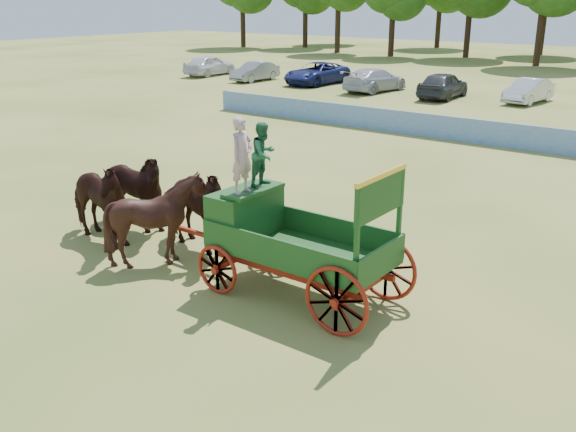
{
  "coord_description": "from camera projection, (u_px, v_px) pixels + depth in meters",
  "views": [
    {
      "loc": [
        10.65,
        -8.65,
        6.03
      ],
      "look_at": [
        2.35,
        2.35,
        1.3
      ],
      "focal_mm": 40.0,
      "sensor_mm": 36.0,
      "label": 1
    }
  ],
  "objects": [
    {
      "name": "ground",
      "position": [
        143.0,
        277.0,
        14.55
      ],
      "size": [
        160.0,
        160.0,
        0.0
      ],
      "primitive_type": "plane",
      "color": "#A6904B",
      "rests_on": "ground"
    },
    {
      "name": "horse_lead_left",
      "position": [
        94.0,
        201.0,
        16.32
      ],
      "size": [
        2.67,
        1.35,
        2.2
      ],
      "primitive_type": "imported",
      "rotation": [
        0.0,
        0.0,
        1.51
      ],
      "color": "black",
      "rests_on": "ground"
    },
    {
      "name": "horse_lead_right",
      "position": [
        129.0,
        191.0,
        17.15
      ],
      "size": [
        2.73,
        1.51,
        2.2
      ],
      "primitive_type": "imported",
      "rotation": [
        0.0,
        0.0,
        1.7
      ],
      "color": "black",
      "rests_on": "ground"
    },
    {
      "name": "horse_wheel_left",
      "position": [
        159.0,
        219.0,
        14.95
      ],
      "size": [
        2.28,
        2.1,
        2.2
      ],
      "primitive_type": "imported",
      "rotation": [
        0.0,
        0.0,
        1.75
      ],
      "color": "black",
      "rests_on": "ground"
    },
    {
      "name": "horse_wheel_right",
      "position": [
        192.0,
        208.0,
        15.78
      ],
      "size": [
        2.73,
        1.5,
        2.2
      ],
      "primitive_type": "imported",
      "rotation": [
        0.0,
        0.0,
        1.45
      ],
      "color": "black",
      "rests_on": "ground"
    },
    {
      "name": "farm_dray",
      "position": [
        274.0,
        219.0,
        13.52
      ],
      "size": [
        6.0,
        2.0,
        3.73
      ],
      "color": "#9C230F",
      "rests_on": "ground"
    },
    {
      "name": "sponsor_banner",
      "position": [
        439.0,
        127.0,
        28.54
      ],
      "size": [
        26.0,
        0.08,
        1.05
      ],
      "primitive_type": "cube",
      "color": "#1D579D",
      "rests_on": "ground"
    },
    {
      "name": "parked_cars",
      "position": [
        512.0,
        91.0,
        37.89
      ],
      "size": [
        53.09,
        6.72,
        1.64
      ],
      "color": "silver",
      "rests_on": "ground"
    }
  ]
}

